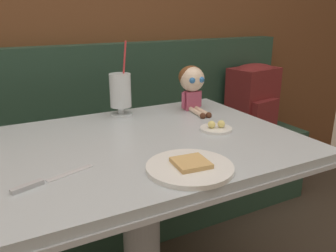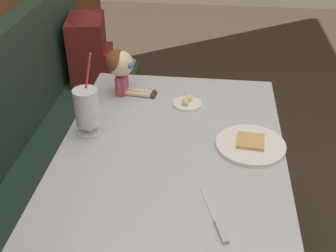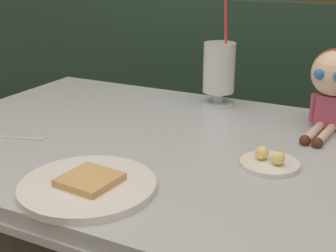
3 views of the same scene
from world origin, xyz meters
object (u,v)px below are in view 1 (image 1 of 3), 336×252
at_px(butter_knife, 40,183).
at_px(seated_doll, 192,82).
at_px(butter_saucer, 216,128).
at_px(backpack, 253,95).
at_px(milkshake_glass, 120,92).
at_px(toast_plate, 190,167).

relative_size(butter_knife, seated_doll, 1.02).
bearing_deg(butter_saucer, seated_doll, 76.34).
bearing_deg(seated_doll, butter_knife, -149.54).
bearing_deg(seated_doll, butter_saucer, -103.66).
bearing_deg(butter_knife, seated_doll, 30.46).
relative_size(butter_knife, backpack, 0.56).
bearing_deg(backpack, milkshake_glass, -163.94).
bearing_deg(butter_knife, butter_saucer, 11.94).
xyz_separation_m(toast_plate, butter_knife, (-0.39, 0.11, -0.00)).
relative_size(milkshake_glass, backpack, 0.78).
relative_size(toast_plate, milkshake_glass, 0.80).
height_order(toast_plate, backpack, backpack).
bearing_deg(milkshake_glass, backpack, 16.06).
bearing_deg(seated_doll, backpack, 27.12).
height_order(butter_saucer, butter_knife, butter_saucer).
xyz_separation_m(milkshake_glass, backpack, (0.99, 0.29, -0.18)).
height_order(butter_saucer, backpack, backpack).
bearing_deg(butter_saucer, backpack, 40.39).
bearing_deg(backpack, butter_knife, -151.13).
bearing_deg(seated_doll, toast_plate, -122.20).
relative_size(toast_plate, butter_saucer, 2.08).
height_order(milkshake_glass, butter_knife, milkshake_glass).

